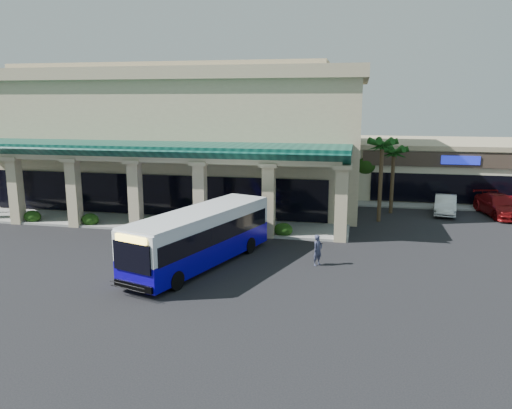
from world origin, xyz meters
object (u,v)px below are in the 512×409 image
(pedestrian, at_px, (318,250))
(car_red, at_px, (499,205))
(transit_bus, at_px, (201,238))
(car_white, at_px, (445,205))

(pedestrian, bearing_deg, car_red, -3.85)
(transit_bus, xyz_separation_m, pedestrian, (5.98, 1.24, -0.66))
(transit_bus, distance_m, pedestrian, 6.15)
(transit_bus, distance_m, car_white, 21.24)
(car_red, bearing_deg, pedestrian, -141.41)
(pedestrian, xyz_separation_m, car_white, (8.52, 14.26, -0.10))
(car_red, bearing_deg, car_white, 171.46)
(car_white, height_order, car_red, car_red)
(transit_bus, xyz_separation_m, car_red, (18.37, 15.65, -0.68))
(pedestrian, height_order, car_white, pedestrian)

